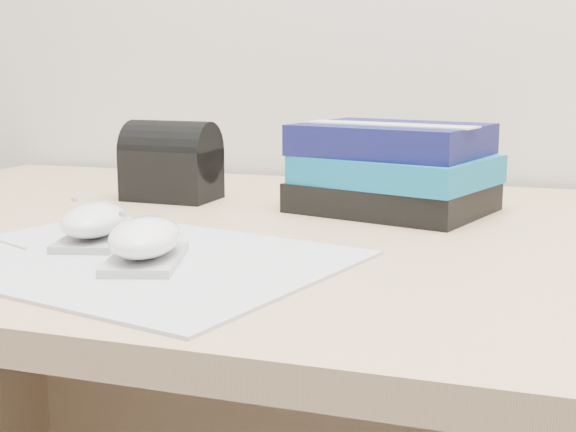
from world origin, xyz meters
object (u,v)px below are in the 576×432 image
(desk, at_px, (428,417))
(mouse_front, at_px, (145,241))
(book_stack, at_px, (394,168))
(pouch, at_px, (171,162))
(mouse_rear, at_px, (95,223))

(desk, relative_size, mouse_front, 12.59)
(book_stack, bearing_deg, pouch, -178.35)
(mouse_rear, bearing_deg, desk, 34.63)
(mouse_rear, bearing_deg, book_stack, 49.67)
(book_stack, height_order, pouch, book_stack)
(book_stack, bearing_deg, desk, -49.71)
(mouse_rear, xyz_separation_m, mouse_front, (0.09, -0.06, 0.00))
(book_stack, bearing_deg, mouse_rear, -130.33)
(mouse_rear, relative_size, pouch, 1.01)
(mouse_rear, height_order, mouse_front, mouse_front)
(mouse_rear, xyz_separation_m, pouch, (-0.06, 0.28, 0.03))
(desk, height_order, pouch, pouch)
(mouse_rear, height_order, pouch, pouch)
(pouch, bearing_deg, mouse_front, -66.89)
(mouse_front, bearing_deg, desk, 51.25)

